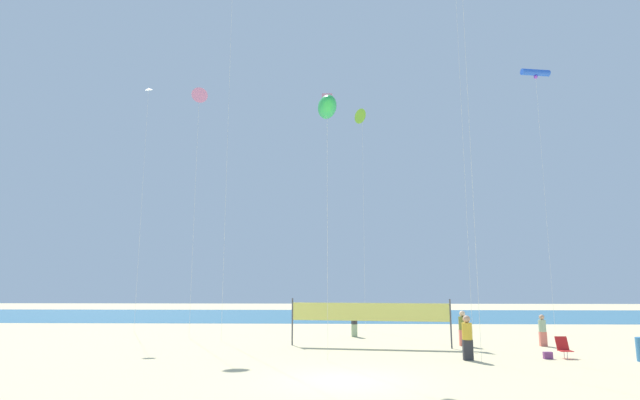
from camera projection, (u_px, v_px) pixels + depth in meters
ground_plane at (346, 381)px, 16.37m from camera, size 120.00×120.00×0.00m
ocean_band at (338, 315)px, 48.59m from camera, size 120.00×20.00×0.01m
beachgoer_olive_shirt at (463, 327)px, 25.45m from camera, size 0.40×0.40×1.77m
beachgoer_mustard_shirt at (467, 336)px, 20.79m from camera, size 0.42×0.42×1.84m
beachgoer_sage_shirt at (542, 329)px, 25.30m from camera, size 0.36×0.36×1.58m
beachgoer_charcoal_shirt at (354, 322)px, 29.72m from camera, size 0.37×0.37×1.62m
folding_beach_chair at (564, 347)px, 21.31m from camera, size 0.52×0.65×0.89m
volleyball_net at (369, 314)px, 25.20m from camera, size 8.07×1.20×2.40m
beach_handbag at (548, 355)px, 20.99m from camera, size 0.37×0.18×0.29m
kite_lime_delta at (362, 117)px, 36.12m from camera, size 1.08×1.12×15.79m
kite_green_inflatable at (327, 107)px, 22.22m from camera, size 1.04×2.46×11.68m
kite_white_diamond at (148, 97)px, 35.80m from camera, size 0.66×0.67×17.26m
kite_pink_delta at (199, 97)px, 31.38m from camera, size 1.10×0.79×15.45m
kite_blue_tube at (535, 73)px, 34.03m from camera, size 2.06×0.75×17.76m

